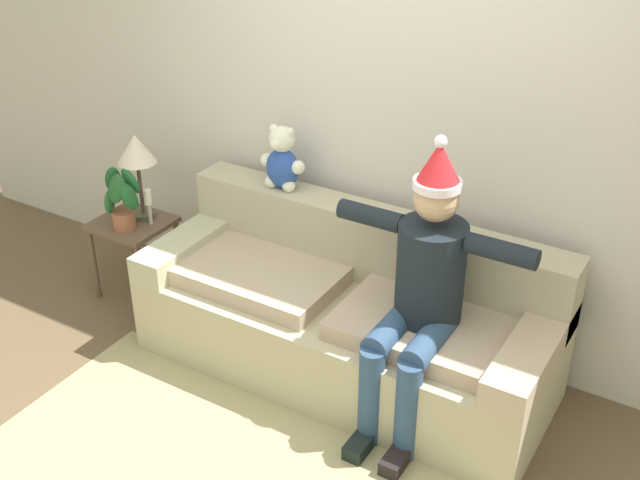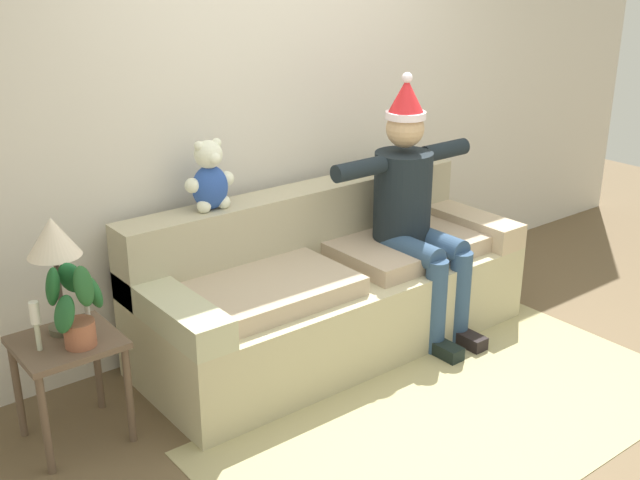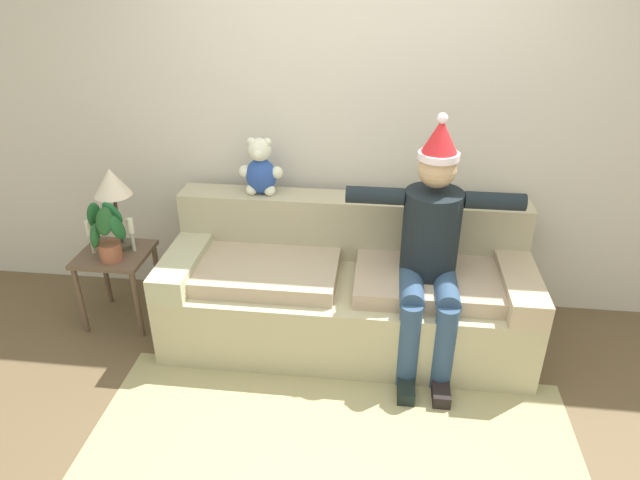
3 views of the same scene
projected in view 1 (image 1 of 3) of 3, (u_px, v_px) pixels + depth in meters
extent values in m
plane|color=brown|center=(242.00, 480.00, 3.82)|extent=(10.00, 10.00, 0.00)
cube|color=silver|center=(399.00, 115.00, 4.32)|extent=(7.00, 0.10, 2.70)
cube|color=#B8AF89|center=(343.00, 337.00, 4.44)|extent=(2.29, 0.88, 0.46)
cube|color=#B6AC8D|center=(373.00, 244.00, 4.46)|extent=(2.29, 0.24, 0.41)
cube|color=#B7B692|center=(193.00, 242.00, 4.75)|extent=(0.22, 0.88, 0.15)
cube|color=tan|center=(532.00, 351.00, 3.82)|extent=(0.22, 0.88, 0.15)
cube|color=tan|center=(260.00, 273.00, 4.50)|extent=(0.92, 0.62, 0.10)
cube|color=tan|center=(428.00, 328.00, 4.03)|extent=(0.92, 0.62, 0.10)
cylinder|color=black|center=(430.00, 272.00, 3.91)|extent=(0.34, 0.34, 0.52)
sphere|color=tan|center=(436.00, 199.00, 3.72)|extent=(0.22, 0.22, 0.22)
cylinder|color=white|center=(437.00, 184.00, 3.68)|extent=(0.23, 0.23, 0.04)
cone|color=red|center=(439.00, 162.00, 3.63)|extent=(0.21, 0.21, 0.20)
sphere|color=white|center=(441.00, 142.00, 3.58)|extent=(0.06, 0.06, 0.06)
cylinder|color=#2F4A6B|center=(392.00, 330.00, 3.93)|extent=(0.14, 0.40, 0.14)
cylinder|color=#2F4A6B|center=(371.00, 396.00, 3.92)|extent=(0.13, 0.13, 0.56)
cube|color=black|center=(362.00, 443.00, 3.98)|extent=(0.10, 0.24, 0.08)
cylinder|color=#2F4A6B|center=(429.00, 342.00, 3.84)|extent=(0.14, 0.40, 0.14)
cylinder|color=#2F4A6B|center=(408.00, 411.00, 3.83)|extent=(0.13, 0.13, 0.56)
cube|color=black|center=(398.00, 458.00, 3.89)|extent=(0.10, 0.24, 0.08)
cylinder|color=black|center=(371.00, 216.00, 3.96)|extent=(0.34, 0.10, 0.10)
cylinder|color=black|center=(502.00, 251.00, 3.65)|extent=(0.34, 0.10, 0.10)
ellipsoid|color=#2A4DA5|center=(283.00, 168.00, 4.58)|extent=(0.20, 0.16, 0.24)
sphere|color=white|center=(282.00, 139.00, 4.49)|extent=(0.15, 0.15, 0.15)
sphere|color=white|center=(276.00, 144.00, 4.45)|extent=(0.07, 0.07, 0.07)
sphere|color=white|center=(274.00, 129.00, 4.49)|extent=(0.05, 0.05, 0.05)
sphere|color=white|center=(289.00, 132.00, 4.44)|extent=(0.05, 0.05, 0.05)
sphere|color=white|center=(267.00, 160.00, 4.61)|extent=(0.08, 0.08, 0.08)
sphere|color=white|center=(271.00, 181.00, 4.62)|extent=(0.08, 0.08, 0.08)
sphere|color=white|center=(298.00, 167.00, 4.51)|extent=(0.08, 0.08, 0.08)
sphere|color=white|center=(289.00, 186.00, 4.57)|extent=(0.08, 0.08, 0.08)
cube|color=brown|center=(132.00, 223.00, 5.02)|extent=(0.45, 0.42, 0.03)
cylinder|color=brown|center=(94.00, 264.00, 5.10)|extent=(0.04, 0.04, 0.49)
cylinder|color=brown|center=(140.00, 280.00, 4.92)|extent=(0.04, 0.04, 0.49)
cylinder|color=brown|center=(133.00, 240.00, 5.37)|extent=(0.04, 0.04, 0.49)
cylinder|color=brown|center=(178.00, 255.00, 5.20)|extent=(0.04, 0.04, 0.49)
cylinder|color=brown|center=(144.00, 215.00, 5.06)|extent=(0.14, 0.14, 0.03)
cylinder|color=brown|center=(141.00, 188.00, 4.96)|extent=(0.02, 0.02, 0.35)
cone|color=beige|center=(136.00, 149.00, 4.84)|extent=(0.24, 0.24, 0.18)
cylinder|color=#9D593E|center=(124.00, 220.00, 4.90)|extent=(0.14, 0.14, 0.12)
ellipsoid|color=#1C5628|center=(129.00, 197.00, 4.77)|extent=(0.12, 0.14, 0.21)
ellipsoid|color=#1D6531|center=(131.00, 181.00, 4.83)|extent=(0.17, 0.13, 0.21)
ellipsoid|color=#195124|center=(113.00, 180.00, 4.84)|extent=(0.11, 0.13, 0.19)
ellipsoid|color=#225D2E|center=(110.00, 201.00, 4.84)|extent=(0.14, 0.13, 0.20)
ellipsoid|color=#205224|center=(117.00, 189.00, 4.73)|extent=(0.12, 0.15, 0.20)
cylinder|color=beige|center=(113.00, 208.00, 5.02)|extent=(0.02, 0.02, 0.13)
cylinder|color=white|center=(111.00, 192.00, 4.97)|extent=(0.04, 0.04, 0.10)
cylinder|color=beige|center=(150.00, 214.00, 4.95)|extent=(0.02, 0.02, 0.14)
cylinder|color=white|center=(148.00, 197.00, 4.90)|extent=(0.04, 0.04, 0.10)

